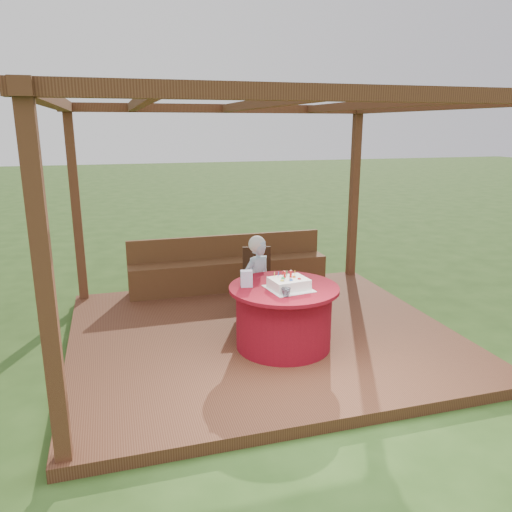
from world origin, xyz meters
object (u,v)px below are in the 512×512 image
Objects in this scene: table at (284,316)px; elderly_woman at (257,279)px; chair at (257,276)px; bench at (229,271)px; birthday_cake at (289,284)px; gift_bag at (247,279)px; drinking_glass at (286,292)px.

elderly_woman is (-0.09, 0.75, 0.22)m from table.
chair reaches higher than table.
chair is (0.18, -0.92, 0.18)m from bench.
birthday_cake is at bearing -76.96° from table.
gift_bag is 0.53m from drinking_glass.
bench is 5.95× the size of birthday_cake.
birthday_cake is at bearing -82.25° from elderly_woman.
drinking_glass is at bearing -89.96° from elderly_woman.
birthday_cake is (-0.05, -1.37, 0.32)m from chair.
elderly_woman is 6.17× the size of gift_bag.
gift_bag is at bearing -111.88° from chair.
bench is at bearing 91.85° from gift_bag.
chair is at bearing 84.23° from drinking_glass.
chair is at bearing -78.95° from bench.
birthday_cake is (0.11, -0.84, 0.19)m from elderly_woman.
elderly_woman reaches higher than gift_bag.
gift_bag reaches higher than drinking_glass.
bench is 2.56m from drinking_glass.
elderly_woman reaches higher than birthday_cake.
elderly_woman is at bearing 90.04° from drinking_glass.
birthday_cake is at bearing -86.72° from bench.
elderly_woman reaches higher than bench.
table is at bearing 73.96° from drinking_glass.
birthday_cake is 0.25m from drinking_glass.
drinking_glass is (0.31, -0.43, -0.05)m from gift_bag.
table is at bearing 103.04° from birthday_cake.
chair is at bearing 87.99° from birthday_cake.
chair is 1.65× the size of birthday_cake.
bench is 16.40× the size of gift_bag.
birthday_cake reaches higher than drinking_glass.
chair is 8.45× the size of drinking_glass.
bench is 2.20m from table.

